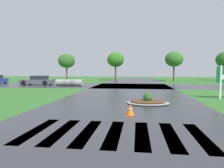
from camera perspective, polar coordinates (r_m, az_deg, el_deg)
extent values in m
cube|color=#35353A|center=(12.46, 3.83, -5.56)|extent=(9.54, 80.00, 0.01)
cube|color=#35353A|center=(26.12, 5.70, -0.54)|extent=(90.00, 8.58, 0.01)
cube|color=white|center=(7.53, -20.70, -12.21)|extent=(0.45, 2.91, 0.01)
cube|color=white|center=(7.17, -14.17, -12.91)|extent=(0.45, 2.91, 0.01)
cube|color=white|center=(6.90, -7.00, -13.50)|extent=(0.45, 2.91, 0.01)
cube|color=white|center=(6.74, 0.65, -13.89)|extent=(0.45, 2.91, 0.01)
cube|color=white|center=(6.70, 8.56, -14.05)|extent=(0.45, 2.91, 0.01)
cube|color=white|center=(6.78, 16.42, -13.95)|extent=(0.45, 2.91, 0.01)
cube|color=white|center=(6.98, 23.95, -13.61)|extent=(0.45, 2.91, 0.01)
cube|color=white|center=(16.07, 28.70, 0.41)|extent=(0.13, 0.13, 2.40)
ellipsoid|color=#9E9B93|center=(12.57, 10.20, -5.27)|extent=(2.65, 2.13, 0.12)
ellipsoid|color=brown|center=(12.56, 10.20, -4.86)|extent=(2.17, 1.75, 0.10)
sphere|color=#2D6023|center=(12.52, 10.21, -3.73)|extent=(0.56, 0.56, 0.56)
cube|color=#4C545B|center=(30.11, -20.66, 0.70)|extent=(4.62, 2.03, 0.58)
cube|color=#1E232B|center=(29.93, -20.06, 1.76)|extent=(2.04, 1.71, 0.53)
cylinder|color=black|center=(29.98, -24.12, 0.32)|extent=(0.65, 0.24, 0.64)
cylinder|color=black|center=(31.68, -22.40, 0.55)|extent=(0.65, 0.24, 0.64)
cylinder|color=black|center=(28.58, -18.71, 0.30)|extent=(0.65, 0.24, 0.64)
cylinder|color=black|center=(30.36, -17.22, 0.54)|extent=(0.65, 0.24, 0.64)
cylinder|color=black|center=(36.02, -28.28, 0.76)|extent=(0.65, 0.25, 0.64)
cylinder|color=#9E9B93|center=(27.19, -14.01, 0.44)|extent=(1.68, 0.97, 0.86)
cylinder|color=#9E9B93|center=(26.79, -12.13, 0.42)|extent=(1.68, 0.97, 0.86)
cylinder|color=#9E9B93|center=(26.41, -10.19, 0.39)|extent=(1.68, 0.97, 0.86)
cone|color=orange|center=(9.28, 5.28, -7.25)|extent=(0.34, 0.34, 0.53)
torus|color=white|center=(9.27, 5.29, -7.09)|extent=(0.22, 0.22, 0.04)
cube|color=orange|center=(9.33, 5.27, -8.76)|extent=(0.36, 0.36, 0.03)
cylinder|color=#4C3823|center=(42.30, -12.84, 2.99)|extent=(0.28, 0.28, 2.75)
ellipsoid|color=#306327|center=(42.33, -12.90, 6.46)|extent=(3.40, 3.40, 2.89)
cylinder|color=#4C3823|center=(38.53, 1.04, 3.12)|extent=(0.28, 0.28, 2.92)
ellipsoid|color=#2F761F|center=(38.57, 1.04, 6.98)|extent=(3.26, 3.26, 2.77)
cylinder|color=#4C3823|center=(38.03, 17.28, 2.92)|extent=(0.28, 0.28, 2.91)
ellipsoid|color=#346E27|center=(38.07, 17.36, 6.81)|extent=(3.23, 3.23, 2.74)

